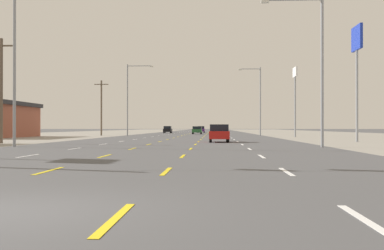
{
  "coord_description": "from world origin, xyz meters",
  "views": [
    {
      "loc": [
        3.15,
        -7.45,
        1.3
      ],
      "look_at": [
        -0.76,
        79.79,
        1.69
      ],
      "focal_mm": 46.25,
      "sensor_mm": 36.0,
      "label": 1
    }
  ],
  "objects_px": {
    "sedan_center_turn_near": "(197,130)",
    "streetlight_left_row_0": "(19,57)",
    "streetlight_right_row_1": "(258,97)",
    "hatchback_inner_right_nearest": "(219,133)",
    "streetlight_right_row_0": "(316,60)",
    "streetlight_left_row_1": "(130,95)",
    "hatchback_center_turn_midfar": "(201,129)",
    "pole_sign_right_row_1": "(357,50)",
    "hatchback_far_left_mid": "(168,130)",
    "pole_sign_right_row_2": "(295,83)"
  },
  "relations": [
    {
      "from": "sedan_center_turn_near",
      "to": "streetlight_left_row_0",
      "type": "distance_m",
      "value": 62.1
    },
    {
      "from": "streetlight_right_row_1",
      "to": "hatchback_inner_right_nearest",
      "type": "bearing_deg",
      "value": -101.01
    },
    {
      "from": "sedan_center_turn_near",
      "to": "streetlight_left_row_0",
      "type": "xyz_separation_m",
      "value": [
        -9.74,
        -61.11,
        5.22
      ]
    },
    {
      "from": "sedan_center_turn_near",
      "to": "streetlight_right_row_0",
      "type": "relative_size",
      "value": 0.46
    },
    {
      "from": "streetlight_left_row_1",
      "to": "hatchback_center_turn_midfar",
      "type": "bearing_deg",
      "value": 76.58
    },
    {
      "from": "hatchback_center_turn_midfar",
      "to": "streetlight_left_row_1",
      "type": "distance_m",
      "value": 42.76
    },
    {
      "from": "hatchback_inner_right_nearest",
      "to": "streetlight_right_row_0",
      "type": "bearing_deg",
      "value": -59.93
    },
    {
      "from": "hatchback_inner_right_nearest",
      "to": "streetlight_right_row_0",
      "type": "height_order",
      "value": "streetlight_right_row_0"
    },
    {
      "from": "hatchback_center_turn_midfar",
      "to": "pole_sign_right_row_1",
      "type": "distance_m",
      "value": 74.19
    },
    {
      "from": "sedan_center_turn_near",
      "to": "streetlight_left_row_1",
      "type": "xyz_separation_m",
      "value": [
        -9.71,
        -18.2,
        5.51
      ]
    },
    {
      "from": "pole_sign_right_row_1",
      "to": "hatchback_inner_right_nearest",
      "type": "bearing_deg",
      "value": -173.61
    },
    {
      "from": "streetlight_left_row_1",
      "to": "streetlight_right_row_1",
      "type": "relative_size",
      "value": 1.05
    },
    {
      "from": "hatchback_far_left_mid",
      "to": "streetlight_right_row_0",
      "type": "height_order",
      "value": "streetlight_right_row_0"
    },
    {
      "from": "hatchback_center_turn_midfar",
      "to": "streetlight_right_row_1",
      "type": "xyz_separation_m",
      "value": [
        9.8,
        -41.25,
        5.11
      ]
    },
    {
      "from": "hatchback_inner_right_nearest",
      "to": "pole_sign_right_row_2",
      "type": "xyz_separation_m",
      "value": [
        10.21,
        22.43,
        6.26
      ]
    },
    {
      "from": "pole_sign_right_row_2",
      "to": "streetlight_left_row_0",
      "type": "xyz_separation_m",
      "value": [
        -23.61,
        -33.09,
        -1.07
      ]
    },
    {
      "from": "sedan_center_turn_near",
      "to": "pole_sign_right_row_2",
      "type": "bearing_deg",
      "value": -63.67
    },
    {
      "from": "hatchback_far_left_mid",
      "to": "streetlight_right_row_1",
      "type": "height_order",
      "value": "streetlight_right_row_1"
    },
    {
      "from": "hatchback_center_turn_midfar",
      "to": "pole_sign_right_row_1",
      "type": "relative_size",
      "value": 0.38
    },
    {
      "from": "hatchback_inner_right_nearest",
      "to": "hatchback_center_turn_midfar",
      "type": "height_order",
      "value": "same"
    },
    {
      "from": "sedan_center_turn_near",
      "to": "hatchback_far_left_mid",
      "type": "relative_size",
      "value": 1.15
    },
    {
      "from": "hatchback_far_left_mid",
      "to": "pole_sign_right_row_1",
      "type": "xyz_separation_m",
      "value": [
        22.8,
        -63.22,
        7.33
      ]
    },
    {
      "from": "streetlight_left_row_0",
      "to": "streetlight_right_row_1",
      "type": "distance_m",
      "value": 47.2
    },
    {
      "from": "hatchback_far_left_mid",
      "to": "pole_sign_right_row_1",
      "type": "relative_size",
      "value": 0.38
    },
    {
      "from": "streetlight_right_row_0",
      "to": "streetlight_right_row_1",
      "type": "height_order",
      "value": "streetlight_right_row_1"
    },
    {
      "from": "hatchback_center_turn_midfar",
      "to": "streetlight_right_row_1",
      "type": "relative_size",
      "value": 0.37
    },
    {
      "from": "hatchback_center_turn_midfar",
      "to": "streetlight_right_row_0",
      "type": "height_order",
      "value": "streetlight_right_row_0"
    },
    {
      "from": "streetlight_left_row_1",
      "to": "hatchback_inner_right_nearest",
      "type": "bearing_deg",
      "value": -67.49
    },
    {
      "from": "hatchback_center_turn_midfar",
      "to": "pole_sign_right_row_2",
      "type": "xyz_separation_m",
      "value": [
        13.73,
        -51.06,
        6.26
      ]
    },
    {
      "from": "hatchback_center_turn_midfar",
      "to": "pole_sign_right_row_1",
      "type": "xyz_separation_m",
      "value": [
        15.74,
        -72.13,
        7.33
      ]
    },
    {
      "from": "hatchback_center_turn_midfar",
      "to": "pole_sign_right_row_1",
      "type": "height_order",
      "value": "pole_sign_right_row_1"
    },
    {
      "from": "streetlight_left_row_0",
      "to": "pole_sign_right_row_2",
      "type": "bearing_deg",
      "value": 54.49
    },
    {
      "from": "streetlight_left_row_0",
      "to": "hatchback_inner_right_nearest",
      "type": "bearing_deg",
      "value": 38.48
    },
    {
      "from": "sedan_center_turn_near",
      "to": "pole_sign_right_row_2",
      "type": "height_order",
      "value": "pole_sign_right_row_2"
    },
    {
      "from": "hatchback_far_left_mid",
      "to": "streetlight_right_row_0",
      "type": "relative_size",
      "value": 0.4
    },
    {
      "from": "hatchback_far_left_mid",
      "to": "hatchback_center_turn_midfar",
      "type": "xyz_separation_m",
      "value": [
        7.05,
        8.9,
        0.0
      ]
    },
    {
      "from": "hatchback_far_left_mid",
      "to": "streetlight_right_row_0",
      "type": "distance_m",
      "value": 77.24
    },
    {
      "from": "pole_sign_right_row_1",
      "to": "streetlight_left_row_0",
      "type": "bearing_deg",
      "value": -154.86
    },
    {
      "from": "pole_sign_right_row_2",
      "to": "streetlight_left_row_0",
      "type": "height_order",
      "value": "streetlight_left_row_0"
    },
    {
      "from": "hatchback_inner_right_nearest",
      "to": "streetlight_left_row_0",
      "type": "bearing_deg",
      "value": -141.52
    },
    {
      "from": "sedan_center_turn_near",
      "to": "streetlight_left_row_0",
      "type": "height_order",
      "value": "streetlight_left_row_0"
    },
    {
      "from": "hatchback_inner_right_nearest",
      "to": "hatchback_center_turn_midfar",
      "type": "distance_m",
      "value": 73.58
    },
    {
      "from": "hatchback_far_left_mid",
      "to": "pole_sign_right_row_1",
      "type": "height_order",
      "value": "pole_sign_right_row_1"
    },
    {
      "from": "pole_sign_right_row_2",
      "to": "streetlight_right_row_0",
      "type": "distance_m",
      "value": 33.36
    },
    {
      "from": "hatchback_far_left_mid",
      "to": "pole_sign_right_row_1",
      "type": "bearing_deg",
      "value": -70.17
    },
    {
      "from": "hatchback_far_left_mid",
      "to": "streetlight_left_row_1",
      "type": "relative_size",
      "value": 0.36
    },
    {
      "from": "hatchback_far_left_mid",
      "to": "hatchback_inner_right_nearest",
      "type": "bearing_deg",
      "value": -80.7
    },
    {
      "from": "hatchback_far_left_mid",
      "to": "streetlight_right_row_0",
      "type": "xyz_separation_m",
      "value": [
        16.75,
        -75.24,
        4.9
      ]
    },
    {
      "from": "hatchback_center_turn_midfar",
      "to": "pole_sign_right_row_2",
      "type": "relative_size",
      "value": 0.43
    },
    {
      "from": "hatchback_inner_right_nearest",
      "to": "pole_sign_right_row_1",
      "type": "distance_m",
      "value": 14.31
    }
  ]
}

